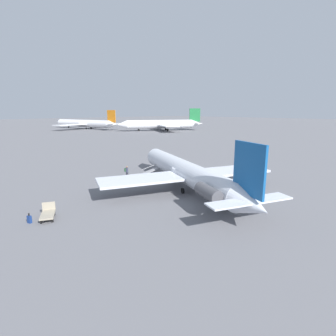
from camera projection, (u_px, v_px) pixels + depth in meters
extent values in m
plane|color=slate|center=(184.00, 187.00, 32.28)|extent=(600.00, 600.00, 0.00)
cylinder|color=silver|center=(184.00, 171.00, 31.84)|extent=(21.13, 10.60, 2.62)
cone|color=silver|center=(153.00, 155.00, 43.03)|extent=(3.64, 3.46, 2.57)
cone|color=silver|center=(252.00, 205.00, 20.42)|extent=(4.12, 3.66, 2.57)
cube|color=#145193|center=(249.00, 169.00, 20.44)|extent=(3.48, 1.57, 4.19)
cube|color=silver|center=(250.00, 201.00, 20.65)|extent=(4.22, 7.39, 0.13)
cube|color=silver|center=(140.00, 179.00, 28.79)|extent=(7.32, 10.04, 0.26)
cube|color=silver|center=(230.00, 171.00, 33.00)|extent=(7.32, 10.04, 0.26)
cylinder|color=#4C4C51|center=(208.00, 192.00, 22.98)|extent=(3.36, 2.28, 1.18)
cylinder|color=#4C4C51|center=(243.00, 188.00, 24.30)|extent=(3.36, 2.28, 1.18)
cylinder|color=black|center=(164.00, 172.00, 38.63)|extent=(0.66, 0.39, 0.65)
cylinder|color=#4C4C51|center=(164.00, 170.00, 38.54)|extent=(0.12, 0.12, 0.20)
cylinder|color=black|center=(183.00, 191.00, 29.81)|extent=(0.66, 0.39, 0.65)
cylinder|color=#4C4C51|center=(183.00, 187.00, 29.72)|extent=(0.12, 0.12, 0.20)
cylinder|color=black|center=(201.00, 188.00, 30.66)|extent=(0.66, 0.39, 0.65)
cylinder|color=#4C4C51|center=(201.00, 185.00, 30.56)|extent=(0.12, 0.12, 0.20)
cylinder|color=white|center=(160.00, 124.00, 120.77)|extent=(17.81, 29.27, 3.86)
cone|color=white|center=(122.00, 125.00, 116.04)|extent=(5.32, 5.51, 3.78)
cone|color=white|center=(197.00, 124.00, 125.60)|extent=(5.68, 6.20, 3.78)
cube|color=#1E6B38|center=(195.00, 115.00, 124.46)|extent=(2.78, 4.93, 6.17)
cube|color=white|center=(196.00, 123.00, 125.40)|extent=(10.65, 7.06, 0.19)
cube|color=white|center=(169.00, 126.00, 113.32)|extent=(14.41, 11.51, 0.39)
cube|color=white|center=(159.00, 124.00, 129.18)|extent=(14.41, 11.51, 0.39)
cylinder|color=black|center=(139.00, 130.00, 118.61)|extent=(0.65, 0.96, 0.96)
cylinder|color=gray|center=(139.00, 129.00, 118.47)|extent=(0.17, 0.17, 0.30)
cylinder|color=black|center=(168.00, 130.00, 120.52)|extent=(0.65, 0.96, 0.96)
cylinder|color=gray|center=(168.00, 128.00, 120.38)|extent=(0.17, 0.17, 0.30)
cylinder|color=black|center=(166.00, 129.00, 123.78)|extent=(0.65, 0.96, 0.96)
cylinder|color=gray|center=(166.00, 128.00, 123.64)|extent=(0.17, 0.17, 0.30)
cylinder|color=white|center=(83.00, 123.00, 133.42)|extent=(36.40, 12.39, 3.57)
cone|color=white|center=(59.00, 122.00, 144.01)|extent=(4.66, 4.35, 3.50)
cone|color=white|center=(113.00, 124.00, 122.65)|extent=(5.35, 4.52, 3.50)
cube|color=orange|center=(111.00, 116.00, 122.33)|extent=(4.91, 1.49, 5.71)
cube|color=white|center=(112.00, 124.00, 122.80)|extent=(4.51, 10.21, 0.18)
cube|color=white|center=(70.00, 125.00, 124.70)|extent=(9.29, 16.32, 0.36)
cube|color=white|center=(100.00, 123.00, 140.35)|extent=(9.29, 16.32, 0.36)
cylinder|color=black|center=(69.00, 127.00, 140.14)|extent=(0.91, 0.43, 0.88)
cylinder|color=#4C4C51|center=(69.00, 126.00, 140.01)|extent=(0.16, 0.16, 0.28)
cylinder|color=black|center=(86.00, 128.00, 130.69)|extent=(0.91, 0.43, 0.88)
cylinder|color=#4C4C51|center=(86.00, 127.00, 130.56)|extent=(0.16, 0.16, 0.28)
cylinder|color=black|center=(91.00, 128.00, 133.34)|extent=(0.91, 0.43, 0.88)
cylinder|color=#4C4C51|center=(91.00, 127.00, 133.21)|extent=(0.16, 0.16, 0.28)
cube|color=#99999E|center=(137.00, 176.00, 36.63)|extent=(1.70, 2.08, 0.50)
cube|color=#99999E|center=(150.00, 171.00, 37.21)|extent=(1.67, 2.41, 0.79)
cube|color=#99999E|center=(149.00, 167.00, 37.52)|extent=(0.89, 2.08, 0.74)
cube|color=#23232D|center=(127.00, 175.00, 36.46)|extent=(0.29, 0.33, 0.85)
cylinder|color=#33384C|center=(127.00, 170.00, 36.30)|extent=(0.36, 0.36, 0.65)
sphere|color=#936B4C|center=(127.00, 167.00, 36.21)|extent=(0.24, 0.24, 0.24)
cube|color=#23472D|center=(125.00, 170.00, 36.20)|extent=(0.33, 0.27, 0.44)
cube|color=#9E937F|center=(48.00, 215.00, 22.70)|extent=(2.46, 1.95, 0.16)
cube|color=#9E937F|center=(49.00, 206.00, 23.59)|extent=(0.55, 1.02, 0.70)
cylinder|color=black|center=(44.00, 215.00, 23.35)|extent=(0.38, 0.27, 0.36)
cylinder|color=black|center=(54.00, 213.00, 23.61)|extent=(0.38, 0.27, 0.36)
cylinder|color=black|center=(41.00, 221.00, 21.91)|extent=(0.38, 0.27, 0.36)
cylinder|color=black|center=(53.00, 220.00, 22.17)|extent=(0.38, 0.27, 0.36)
cube|color=navy|center=(29.00, 219.00, 21.99)|extent=(0.41, 0.33, 0.64)
cube|color=black|center=(29.00, 214.00, 21.89)|extent=(0.08, 0.13, 0.24)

